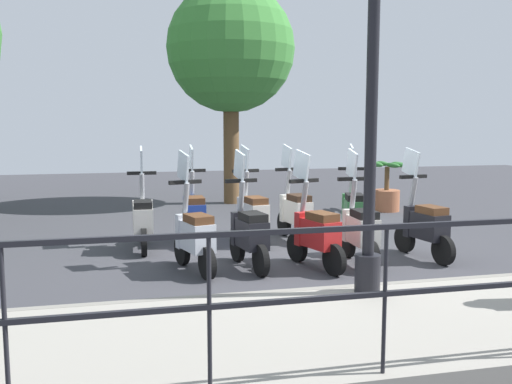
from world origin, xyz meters
The scene contains 16 objects.
ground_plane centered at (0.00, 0.00, 0.00)m, with size 28.00×28.00×0.00m, color #38383D.
promenade_walkway centered at (-3.15, 0.00, 0.07)m, with size 2.20×20.00×0.15m.
fence_railing centered at (-4.20, 0.00, 0.89)m, with size 0.04×16.03×1.07m.
lamp_post_near centered at (-2.40, -0.08, 1.98)m, with size 0.26×0.90×4.14m.
tree_distant centered at (5.30, -0.11, 3.53)m, with size 2.92×2.92×5.02m.
potted_palm centered at (3.39, -3.12, 0.45)m, with size 1.06×0.66×1.05m.
scooter_near_0 centered at (-0.66, -1.71, 0.48)m, with size 1.23×0.47×1.54m.
scooter_near_1 centered at (-0.76, -0.70, 0.48)m, with size 1.23×0.44×1.54m.
scooter_near_2 centered at (-0.82, -0.05, 0.48)m, with size 1.20×0.54×1.54m.
scooter_near_3 centered at (-0.63, 0.79, 0.48)m, with size 1.23×0.46×1.54m.
scooter_near_4 centered at (-0.63, 1.50, 0.48)m, with size 1.21×0.53×1.54m.
scooter_far_0 centered at (0.81, -1.26, 0.48)m, with size 1.21×0.52×1.54m.
scooter_far_1 centered at (0.94, -0.32, 0.48)m, with size 1.23×0.46×1.54m.
scooter_far_2 centered at (0.82, 0.41, 0.48)m, with size 1.23×0.46×1.54m.
scooter_far_3 centered at (1.06, 1.29, 0.48)m, with size 1.23×0.44×1.54m.
scooter_far_4 centered at (0.79, 2.09, 0.48)m, with size 1.23×0.44×1.54m.
Camera 1 is at (-7.73, 2.37, 1.92)m, focal length 40.00 mm.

